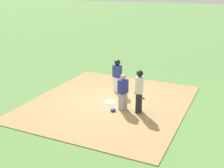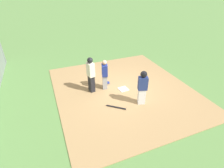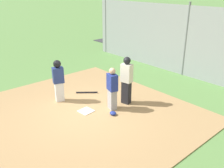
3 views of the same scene
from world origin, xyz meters
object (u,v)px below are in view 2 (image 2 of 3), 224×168
at_px(catcher, 105,74).
at_px(umpire, 91,74).
at_px(runner, 143,86).
at_px(baseball_bat, 116,107).
at_px(catcher_mask, 108,83).
at_px(home_plate, 123,89).

bearing_deg(catcher, umpire, -163.75).
xyz_separation_m(umpire, runner, (1.75, 1.71, -0.03)).
bearing_deg(umpire, baseball_bat, -82.50).
relative_size(runner, baseball_bat, 1.84).
distance_m(runner, catcher_mask, 2.38).
bearing_deg(umpire, catcher, -10.78).
bearing_deg(runner, catcher_mask, 38.11).
relative_size(runner, catcher_mask, 6.49).
xyz_separation_m(home_plate, runner, (1.31, 0.23, 0.87)).
xyz_separation_m(baseball_bat, catcher_mask, (-2.00, 0.39, 0.03)).
height_order(runner, catcher_mask, runner).
height_order(home_plate, baseball_bat, baseball_bat).
relative_size(umpire, baseball_bat, 2.04).
bearing_deg(baseball_bat, catcher, -54.02).
bearing_deg(baseball_bat, home_plate, -87.18).
distance_m(baseball_bat, catcher_mask, 2.04).
bearing_deg(umpire, home_plate, -27.99).
distance_m(catcher, catcher_mask, 0.83).
xyz_separation_m(home_plate, catcher, (-0.45, -0.80, 0.75)).
xyz_separation_m(home_plate, catcher_mask, (-0.80, -0.53, 0.05)).
bearing_deg(runner, catcher, 48.68).
bearing_deg(home_plate, umpire, -106.58).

